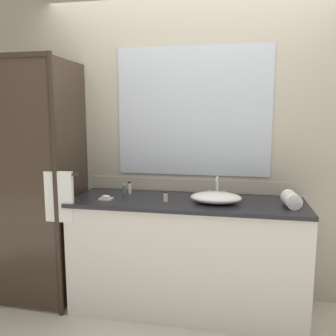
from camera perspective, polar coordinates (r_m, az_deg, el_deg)
name	(u,v)px	position (r m, az deg, el deg)	size (l,w,h in m)	color
ground_plane	(186,309)	(3.10, 2.93, -21.63)	(8.00, 8.00, 0.00)	beige
wall_back_with_mirror	(193,144)	(3.03, 4.05, 3.82)	(4.40, 0.06, 2.60)	#B2A893
vanity_cabinet	(187,255)	(2.90, 3.03, -13.83)	(1.80, 0.58, 0.90)	silver
shower_enclosure	(23,183)	(3.00, -22.26, -2.29)	(1.20, 0.59, 2.00)	#2D2319
sink_basin	(216,198)	(2.70, 7.69, -4.73)	(0.39, 0.28, 0.08)	white
faucet	(217,191)	(2.85, 7.89, -3.62)	(0.17, 0.15, 0.17)	silver
soap_dish	(106,198)	(2.82, -9.96, -4.73)	(0.10, 0.07, 0.04)	silver
amenity_bottle_conditioner	(124,189)	(2.97, -7.03, -3.41)	(0.03, 0.03, 0.09)	#4C7056
amenity_bottle_shampoo	(166,197)	(2.71, -0.39, -4.65)	(0.03, 0.03, 0.08)	silver
amenity_bottle_body_wash	(129,188)	(3.01, -6.22, -3.17)	(0.03, 0.03, 0.10)	silver
rolled_towel_near_edge	(291,199)	(2.70, 19.18, -4.80)	(0.11, 0.11, 0.20)	white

